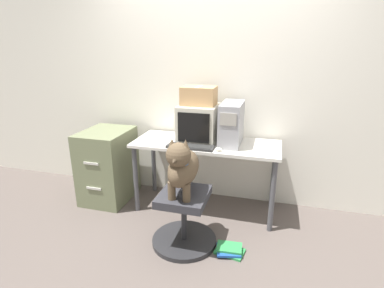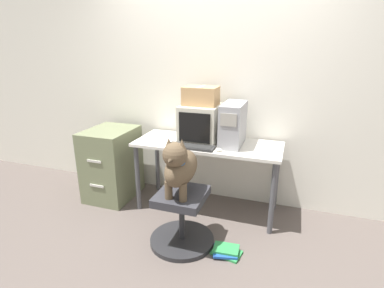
{
  "view_description": "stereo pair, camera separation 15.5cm",
  "coord_description": "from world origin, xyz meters",
  "px_view_note": "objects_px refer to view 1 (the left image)",
  "views": [
    {
      "loc": [
        0.65,
        -2.54,
        1.7
      ],
      "look_at": [
        -0.07,
        0.0,
        0.82
      ],
      "focal_mm": 28.0,
      "sensor_mm": 36.0,
      "label": 1
    },
    {
      "loc": [
        0.79,
        -2.5,
        1.7
      ],
      "look_at": [
        -0.07,
        0.0,
        0.82
      ],
      "focal_mm": 28.0,
      "sensor_mm": 36.0,
      "label": 2
    }
  ],
  "objects_px": {
    "office_chair": "(184,220)",
    "dog": "(182,166)",
    "cardboard_box": "(199,96)",
    "keyboard": "(190,147)",
    "filing_cabinet": "(108,165)",
    "crt_monitor": "(199,123)",
    "pc_tower": "(231,124)",
    "book_stack_floor": "(229,250)"
  },
  "relations": [
    {
      "from": "office_chair",
      "to": "dog",
      "type": "xyz_separation_m",
      "value": [
        -0.0,
        -0.03,
        0.52
      ]
    },
    {
      "from": "office_chair",
      "to": "cardboard_box",
      "type": "relative_size",
      "value": 1.72
    },
    {
      "from": "keyboard",
      "to": "filing_cabinet",
      "type": "height_order",
      "value": "filing_cabinet"
    },
    {
      "from": "crt_monitor",
      "to": "office_chair",
      "type": "distance_m",
      "value": 0.99
    },
    {
      "from": "office_chair",
      "to": "dog",
      "type": "distance_m",
      "value": 0.53
    },
    {
      "from": "pc_tower",
      "to": "dog",
      "type": "bearing_deg",
      "value": -112.33
    },
    {
      "from": "crt_monitor",
      "to": "keyboard",
      "type": "distance_m",
      "value": 0.31
    },
    {
      "from": "cardboard_box",
      "to": "book_stack_floor",
      "type": "height_order",
      "value": "cardboard_box"
    },
    {
      "from": "crt_monitor",
      "to": "cardboard_box",
      "type": "distance_m",
      "value": 0.28
    },
    {
      "from": "book_stack_floor",
      "to": "pc_tower",
      "type": "bearing_deg",
      "value": 100.02
    },
    {
      "from": "keyboard",
      "to": "dog",
      "type": "distance_m",
      "value": 0.47
    },
    {
      "from": "cardboard_box",
      "to": "filing_cabinet",
      "type": "bearing_deg",
      "value": -173.15
    },
    {
      "from": "office_chair",
      "to": "pc_tower",
      "type": "bearing_deg",
      "value": 66.74
    },
    {
      "from": "filing_cabinet",
      "to": "cardboard_box",
      "type": "height_order",
      "value": "cardboard_box"
    },
    {
      "from": "crt_monitor",
      "to": "office_chair",
      "type": "relative_size",
      "value": 0.7
    },
    {
      "from": "keyboard",
      "to": "office_chair",
      "type": "xyz_separation_m",
      "value": [
        0.07,
        -0.43,
        -0.53
      ]
    },
    {
      "from": "crt_monitor",
      "to": "dog",
      "type": "bearing_deg",
      "value": -85.99
    },
    {
      "from": "keyboard",
      "to": "filing_cabinet",
      "type": "bearing_deg",
      "value": 172.28
    },
    {
      "from": "cardboard_box",
      "to": "keyboard",
      "type": "bearing_deg",
      "value": -93.51
    },
    {
      "from": "office_chair",
      "to": "filing_cabinet",
      "type": "xyz_separation_m",
      "value": [
        -1.08,
        0.57,
        0.17
      ]
    },
    {
      "from": "keyboard",
      "to": "dog",
      "type": "xyz_separation_m",
      "value": [
        0.07,
        -0.47,
        -0.01
      ]
    },
    {
      "from": "crt_monitor",
      "to": "filing_cabinet",
      "type": "relative_size",
      "value": 0.5
    },
    {
      "from": "dog",
      "to": "cardboard_box",
      "type": "xyz_separation_m",
      "value": [
        -0.05,
        0.73,
        0.46
      ]
    },
    {
      "from": "keyboard",
      "to": "dog",
      "type": "relative_size",
      "value": 0.88
    },
    {
      "from": "office_chair",
      "to": "keyboard",
      "type": "bearing_deg",
      "value": 98.72
    },
    {
      "from": "pc_tower",
      "to": "filing_cabinet",
      "type": "relative_size",
      "value": 0.55
    },
    {
      "from": "keyboard",
      "to": "filing_cabinet",
      "type": "xyz_separation_m",
      "value": [
        -1.01,
        0.14,
        -0.36
      ]
    },
    {
      "from": "crt_monitor",
      "to": "filing_cabinet",
      "type": "xyz_separation_m",
      "value": [
        -1.03,
        -0.12,
        -0.54
      ]
    },
    {
      "from": "crt_monitor",
      "to": "keyboard",
      "type": "height_order",
      "value": "crt_monitor"
    },
    {
      "from": "crt_monitor",
      "to": "book_stack_floor",
      "type": "bearing_deg",
      "value": -57.34
    },
    {
      "from": "pc_tower",
      "to": "office_chair",
      "type": "xyz_separation_m",
      "value": [
        -0.29,
        -0.67,
        -0.73
      ]
    },
    {
      "from": "keyboard",
      "to": "book_stack_floor",
      "type": "xyz_separation_m",
      "value": [
        0.48,
        -0.47,
        -0.74
      ]
    },
    {
      "from": "office_chair",
      "to": "cardboard_box",
      "type": "xyz_separation_m",
      "value": [
        -0.05,
        0.69,
        0.99
      ]
    },
    {
      "from": "crt_monitor",
      "to": "cardboard_box",
      "type": "relative_size",
      "value": 1.2
    },
    {
      "from": "pc_tower",
      "to": "keyboard",
      "type": "relative_size",
      "value": 0.98
    },
    {
      "from": "filing_cabinet",
      "to": "cardboard_box",
      "type": "bearing_deg",
      "value": 6.85
    },
    {
      "from": "crt_monitor",
      "to": "pc_tower",
      "type": "distance_m",
      "value": 0.34
    },
    {
      "from": "cardboard_box",
      "to": "crt_monitor",
      "type": "bearing_deg",
      "value": -90.0
    },
    {
      "from": "crt_monitor",
      "to": "dog",
      "type": "relative_size",
      "value": 0.77
    },
    {
      "from": "filing_cabinet",
      "to": "crt_monitor",
      "type": "bearing_deg",
      "value": 6.63
    },
    {
      "from": "crt_monitor",
      "to": "book_stack_floor",
      "type": "distance_m",
      "value": 1.26
    },
    {
      "from": "pc_tower",
      "to": "office_chair",
      "type": "height_order",
      "value": "pc_tower"
    }
  ]
}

